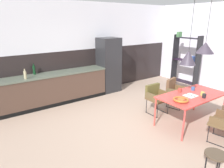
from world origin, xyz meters
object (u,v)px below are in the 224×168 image
Objects in this scene: open_book at (191,96)px; bottle_vinegar_dark at (25,75)px; fruit_bowl at (181,100)px; side_stool at (216,156)px; pendant_lamp_over_table_far at (205,48)px; bottle_wine_green at (34,70)px; refrigerator_column at (109,65)px; open_shelf_unit at (186,60)px; dining_table at (192,96)px; mug_white_ceramic at (180,90)px; mug_short_terracotta at (203,94)px; mug_wide_latte at (204,96)px; mug_glass_clear at (193,89)px; armchair_near_window at (175,90)px; armchair_corner_seat at (156,95)px; pendant_lamp_over_table_near at (188,58)px.

bottle_vinegar_dark reaches higher than open_book.
fruit_bowl is 1.40m from side_stool.
bottle_wine_green is at bearing 132.37° from pendant_lamp_over_table_far.
refrigerator_column is 3.08m from open_book.
open_shelf_unit is at bearing 41.97° from side_stool.
dining_table is 6.06× the size of open_book.
mug_white_ceramic is 0.41× the size of bottle_wine_green.
mug_short_terracotta is at bearing -131.86° from pendant_lamp_over_table_far.
bottle_wine_green is (-2.64, 3.51, 0.26)m from mug_wide_latte.
mug_glass_clear is 2.42m from open_shelf_unit.
armchair_corner_seat is at bearing -14.93° from armchair_near_window.
pendant_lamp_over_table_far is (0.90, 0.15, 0.99)m from fruit_bowl.
armchair_corner_seat is 1.14m from mug_short_terracotta.
bottle_wine_green is at bearing -107.76° from open_shelf_unit.
armchair_corner_seat is 5.95× the size of mug_short_terracotta.
mug_white_ceramic reaches higher than mug_short_terracotta.
mug_wide_latte reaches higher than side_stool.
bottle_wine_green is at bearing -51.39° from armchair_near_window.
refrigerator_column is 2.20m from armchair_corner_seat.
mug_glass_clear is (0.51, -0.71, 0.27)m from armchair_corner_seat.
side_stool is (-1.40, -1.13, -0.36)m from mug_short_terracotta.
bottle_wine_green is 0.46m from bottle_vinegar_dark.
open_book is 0.22× the size of pendant_lamp_over_table_far.
mug_glass_clear is 0.41× the size of bottle_wine_green.
armchair_near_window is 1.12m from open_book.
dining_table is at bearing 11.46° from fruit_bowl.
armchair_corner_seat reaches higher than side_stool.
dining_table is at bearing 1.43° from pendant_lamp_over_table_near.
pendant_lamp_over_table_near is at bearing 54.23° from side_stool.
mug_short_terracotta is at bearing -3.28° from fruit_bowl.
mug_wide_latte is 1.03× the size of mug_short_terracotta.
fruit_bowl is 0.72× the size of side_stool.
open_shelf_unit reaches higher than mug_wide_latte.
armchair_near_window reaches higher than side_stool.
mug_white_ceramic reaches higher than mug_wide_latte.
open_book is 4.13m from bottle_wine_green.
mug_wide_latte is (-0.49, -1.14, 0.28)m from armchair_near_window.
fruit_bowl is 2.56× the size of mug_white_ceramic.
armchair_corner_seat is 2.46× the size of bottle_wine_green.
fruit_bowl is at bearing 27.85° from armchair_near_window.
open_book is at bearing -46.02° from bottle_vinegar_dark.
mug_glass_clear is at bearing -79.88° from refrigerator_column.
armchair_near_window is at bearing 44.50° from mug_white_ceramic.
mug_glass_clear is at bearing 56.69° from armchair_near_window.
pendant_lamp_over_table_near reaches higher than refrigerator_column.
open_shelf_unit is at bearing 33.54° from mug_white_ceramic.
refrigerator_column reaches higher than mug_wide_latte.
pendant_lamp_over_table_near reaches higher than armchair_corner_seat.
armchair_near_window is 2.47× the size of fruit_bowl.
mug_wide_latte is (0.26, -1.15, 0.28)m from armchair_corner_seat.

